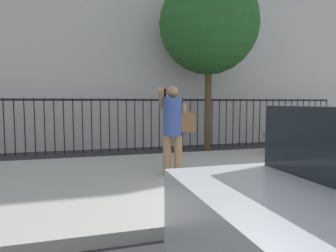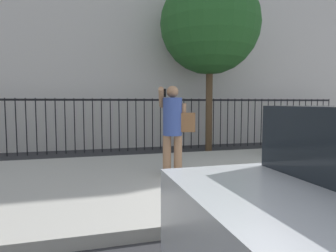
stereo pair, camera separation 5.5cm
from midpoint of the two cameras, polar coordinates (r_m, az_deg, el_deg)
ground_plane at (r=4.21m, az=24.90°, el=-16.41°), size 60.00×60.00×0.00m
sidewalk at (r=5.94m, az=10.73°, el=-9.13°), size 28.00×4.40×0.15m
iron_fence at (r=9.24m, az=0.43°, el=1.78°), size 12.03×0.04×1.60m
pedestrian_on_phone at (r=5.25m, az=0.90°, el=0.36°), size 0.71×0.50×1.62m
street_bench at (r=8.40m, az=23.48°, el=-1.42°), size 1.60×0.45×0.95m
street_tree_near at (r=9.21m, az=7.73°, el=18.92°), size 2.93×2.93×5.23m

